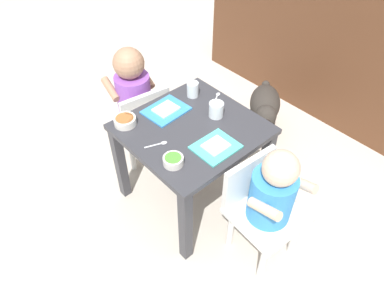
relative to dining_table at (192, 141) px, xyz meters
name	(u,v)px	position (x,y,z in m)	size (l,w,h in m)	color
ground_plane	(192,194)	(0.00, 0.00, -0.38)	(7.00, 7.00, 0.00)	beige
kitchen_cabinet_back	(342,39)	(0.00, 1.20, 0.09)	(1.84, 0.34, 0.96)	#56331E
dining_table	(192,141)	(0.00, 0.00, 0.00)	(0.55, 0.57, 0.47)	#333338
seated_child_left	(134,95)	(-0.44, -0.01, 0.03)	(0.31, 0.31, 0.66)	silver
seated_child_right	(270,194)	(0.43, 0.02, 0.00)	(0.30, 0.30, 0.62)	silver
dog	(265,106)	(-0.09, 0.66, -0.19)	(0.34, 0.37, 0.30)	#332D28
food_tray_left	(166,110)	(-0.16, -0.01, 0.09)	(0.17, 0.20, 0.02)	#388CD8
food_tray_right	(216,147)	(0.16, -0.01, 0.09)	(0.15, 0.18, 0.02)	#4CC6BC
water_cup_left	(193,90)	(-0.17, 0.16, 0.12)	(0.06, 0.06, 0.07)	white
water_cup_right	(216,110)	(0.01, 0.13, 0.11)	(0.07, 0.07, 0.07)	white
cereal_bowl_left_side	(173,160)	(0.12, -0.20, 0.10)	(0.08, 0.08, 0.03)	silver
veggie_bowl_near	(125,121)	(-0.21, -0.21, 0.10)	(0.10, 0.10, 0.03)	silver
spoon_by_left_tray	(158,144)	(-0.01, -0.18, 0.09)	(0.05, 0.10, 0.01)	silver
spoon_by_right_tray	(217,97)	(-0.08, 0.23, 0.09)	(0.06, 0.09, 0.01)	silver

